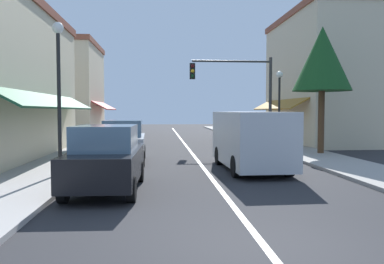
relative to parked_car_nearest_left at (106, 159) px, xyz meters
name	(u,v)px	position (x,y,z in m)	size (l,w,h in m)	color
ground_plane	(187,146)	(3.07, 13.09, -0.88)	(80.00, 80.00, 0.00)	#28282B
sidewalk_left	(94,146)	(-2.43, 13.09, -0.82)	(2.60, 56.00, 0.12)	#A39E99
sidewalk_right	(275,145)	(8.57, 13.09, -0.82)	(2.60, 56.00, 0.12)	gray
lane_center_stripe	(187,146)	(3.07, 13.09, -0.88)	(0.14, 52.00, 0.01)	silver
storefront_right_block	(315,79)	(11.86, 15.09, 3.42)	(5.29, 10.20, 8.59)	beige
storefront_far_left	(72,90)	(-5.80, 23.09, 3.01)	(5.47, 8.20, 7.78)	beige
parked_car_nearest_left	(106,159)	(0.00, 0.00, 0.00)	(1.87, 4.14, 1.77)	black
parked_car_second_left	(123,141)	(-0.08, 5.94, 0.00)	(1.86, 4.14, 1.77)	#B7BABF
van_in_lane	(250,139)	(4.73, 3.47, 0.27)	(2.11, 5.23, 2.12)	#B2B7BC
traffic_signal_mast_arm	(242,86)	(6.16, 11.83, 2.71)	(4.81, 0.50, 5.25)	#333333
street_lamp_left_near	(59,74)	(-1.78, 2.33, 2.45)	(0.36, 0.36, 4.96)	black
street_lamp_right_mid	(279,96)	(8.00, 10.56, 2.08)	(0.36, 0.36, 4.33)	black
tree_right_near	(322,59)	(9.20, 7.77, 3.74)	(2.79, 2.79, 6.19)	#4C331E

